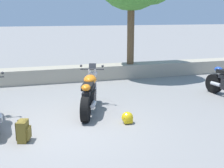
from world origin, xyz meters
The scene contains 5 objects.
ground_plane centered at (0.00, 0.00, 0.00)m, with size 120.00×120.00×0.00m, color gray.
stone_wall centered at (0.00, 4.80, 0.28)m, with size 36.00×0.80×0.55m, color #A89E89.
motorcycle_orange_centre centered at (0.89, 0.95, 0.49)m, with size 0.97×1.99×1.18m.
rider_backpack centered at (-0.80, -0.49, 0.24)m, with size 0.31×0.34×0.47m.
rider_helmet centered at (1.56, -0.15, 0.14)m, with size 0.28×0.28×0.28m.
Camera 1 is at (-0.64, -6.29, 2.52)m, focal length 46.76 mm.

